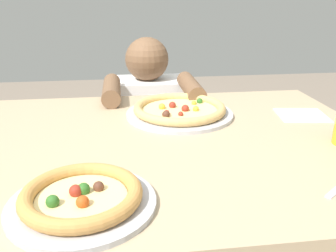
% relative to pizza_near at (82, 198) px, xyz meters
% --- Properties ---
extents(dining_table, '(1.34, 0.95, 0.75)m').
position_rel_pizza_near_xyz_m(dining_table, '(0.17, 0.32, -0.12)').
color(dining_table, tan).
rests_on(dining_table, ground).
extents(pizza_near, '(0.30, 0.30, 0.04)m').
position_rel_pizza_near_xyz_m(pizza_near, '(0.00, 0.00, 0.00)').
color(pizza_near, '#B7B7BC').
rests_on(pizza_near, dining_table).
extents(pizza_far, '(0.36, 0.36, 0.04)m').
position_rel_pizza_near_xyz_m(pizza_far, '(0.28, 0.52, -0.00)').
color(pizza_far, '#B7B7BC').
rests_on(pizza_far, dining_table).
extents(paper_napkin, '(0.18, 0.17, 0.00)m').
position_rel_pizza_near_xyz_m(paper_napkin, '(0.70, 0.47, -0.02)').
color(paper_napkin, white).
rests_on(paper_napkin, dining_table).
extents(diner_seated, '(0.39, 0.51, 0.96)m').
position_rel_pizza_near_xyz_m(diner_seated, '(0.21, 0.99, -0.32)').
color(diner_seated, '#333847').
rests_on(diner_seated, ground).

